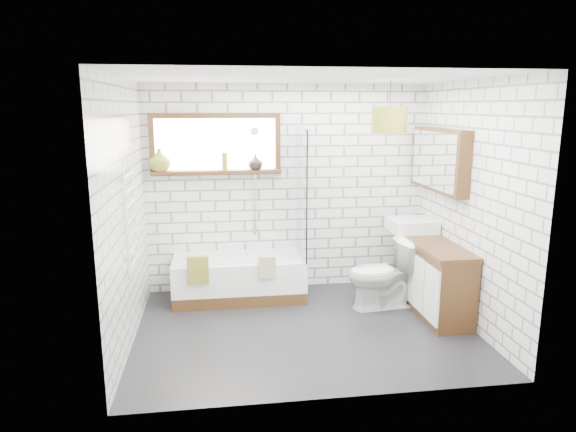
{
  "coord_description": "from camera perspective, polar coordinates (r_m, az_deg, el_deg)",
  "views": [
    {
      "loc": [
        -0.85,
        -4.84,
        2.24
      ],
      "look_at": [
        -0.14,
        0.25,
        1.14
      ],
      "focal_mm": 32.0,
      "sensor_mm": 36.0,
      "label": 1
    }
  ],
  "objects": [
    {
      "name": "towel_green",
      "position": [
        5.75,
        -9.96,
        -5.94
      ],
      "size": [
        0.23,
        0.06,
        0.31
      ],
      "primitive_type": "cube",
      "color": "olive",
      "rests_on": "bathtub"
    },
    {
      "name": "wall_back",
      "position": [
        6.28,
        -0.09,
        3.06
      ],
      "size": [
        3.4,
        0.01,
        2.5
      ],
      "primitive_type": "cube",
      "color": "white",
      "rests_on": "ground"
    },
    {
      "name": "basin",
      "position": [
        6.24,
        13.59,
        -1.01
      ],
      "size": [
        0.52,
        0.45,
        0.15
      ],
      "primitive_type": "cube",
      "color": "white",
      "rests_on": "vanity"
    },
    {
      "name": "vase_dark",
      "position": [
        6.12,
        -3.63,
        5.83
      ],
      "size": [
        0.19,
        0.19,
        0.18
      ],
      "primitive_type": "imported",
      "rotation": [
        0.0,
        0.0,
        0.11
      ],
      "color": "black",
      "rests_on": "window"
    },
    {
      "name": "window",
      "position": [
        6.12,
        -8.02,
        7.88
      ],
      "size": [
        1.52,
        0.16,
        0.68
      ],
      "primitive_type": "cube",
      "color": "#38200F",
      "rests_on": "wall_back"
    },
    {
      "name": "pendant",
      "position": [
        5.57,
        11.19,
        10.46
      ],
      "size": [
        0.37,
        0.37,
        0.27
      ],
      "primitive_type": "cylinder",
      "color": "olive",
      "rests_on": "ceiling"
    },
    {
      "name": "wall_right",
      "position": [
        5.56,
        19.54,
        1.18
      ],
      "size": [
        0.01,
        2.6,
        2.5
      ],
      "primitive_type": "cube",
      "color": "white",
      "rests_on": "ground"
    },
    {
      "name": "towel_radiator",
      "position": [
        5.02,
        -17.07,
        -0.37
      ],
      "size": [
        0.06,
        0.52,
        1.0
      ],
      "primitive_type": "cube",
      "color": "white",
      "rests_on": "wall_left"
    },
    {
      "name": "wall_front",
      "position": [
        3.77,
        5.38,
        -3.14
      ],
      "size": [
        3.4,
        0.01,
        2.5
      ],
      "primitive_type": "cube",
      "color": "white",
      "rests_on": "ground"
    },
    {
      "name": "wall_left",
      "position": [
        5.01,
        -17.61,
        0.17
      ],
      "size": [
        0.01,
        2.6,
        2.5
      ],
      "primitive_type": "cube",
      "color": "white",
      "rests_on": "ground"
    },
    {
      "name": "bottle",
      "position": [
        6.11,
        -7.05,
        5.85
      ],
      "size": [
        0.08,
        0.08,
        0.2
      ],
      "primitive_type": "cylinder",
      "rotation": [
        0.0,
        0.0,
        0.24
      ],
      "color": "olive",
      "rests_on": "window"
    },
    {
      "name": "vanity",
      "position": [
        5.94,
        15.67,
        -6.46
      ],
      "size": [
        0.44,
        1.37,
        0.78
      ],
      "primitive_type": "cube",
      "color": "#38200F",
      "rests_on": "floor"
    },
    {
      "name": "tap",
      "position": [
        6.29,
        14.97,
        -0.46
      ],
      "size": [
        0.03,
        0.03,
        0.16
      ],
      "primitive_type": "cylinder",
      "rotation": [
        0.0,
        0.0,
        0.14
      ],
      "color": "silver",
      "rests_on": "vanity"
    },
    {
      "name": "shower_riser",
      "position": [
        6.18,
        -3.71,
        3.82
      ],
      "size": [
        0.02,
        0.02,
        1.3
      ],
      "primitive_type": "cylinder",
      "color": "silver",
      "rests_on": "wall_back"
    },
    {
      "name": "floor",
      "position": [
        5.4,
        1.86,
        -12.43
      ],
      "size": [
        3.4,
        2.6,
        0.01
      ],
      "primitive_type": "cube",
      "color": "black",
      "rests_on": "ground"
    },
    {
      "name": "ceiling",
      "position": [
        4.92,
        2.07,
        15.21
      ],
      "size": [
        3.4,
        2.6,
        0.01
      ],
      "primitive_type": "cube",
      "color": "white",
      "rests_on": "ground"
    },
    {
      "name": "toilet",
      "position": [
        5.89,
        10.42,
        -6.38
      ],
      "size": [
        0.51,
        0.8,
        0.78
      ],
      "primitive_type": "imported",
      "rotation": [
        0.0,
        0.0,
        -1.48
      ],
      "color": "white",
      "rests_on": "floor"
    },
    {
      "name": "shower_screen",
      "position": [
        5.97,
        1.51,
        2.53
      ],
      "size": [
        0.02,
        0.72,
        1.5
      ],
      "primitive_type": "cube",
      "color": "white",
      "rests_on": "bathtub"
    },
    {
      "name": "vase_olive",
      "position": [
        6.14,
        -14.08,
        5.9
      ],
      "size": [
        0.29,
        0.29,
        0.26
      ],
      "primitive_type": "imported",
      "rotation": [
        0.0,
        0.0,
        -0.17
      ],
      "color": "olive",
      "rests_on": "window"
    },
    {
      "name": "mirror_cabinet",
      "position": [
        6.0,
        16.46,
        6.0
      ],
      "size": [
        0.16,
        1.2,
        0.7
      ],
      "primitive_type": "cube",
      "color": "#38200F",
      "rests_on": "wall_right"
    },
    {
      "name": "bathtub",
      "position": [
        6.14,
        -5.47,
        -6.87
      ],
      "size": [
        1.53,
        0.68,
        0.5
      ],
      "primitive_type": "cube",
      "color": "white",
      "rests_on": "floor"
    },
    {
      "name": "towel_beige",
      "position": [
        5.77,
        -2.34,
        -5.7
      ],
      "size": [
        0.19,
        0.05,
        0.25
      ],
      "primitive_type": "cube",
      "color": "tan",
      "rests_on": "bathtub"
    }
  ]
}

